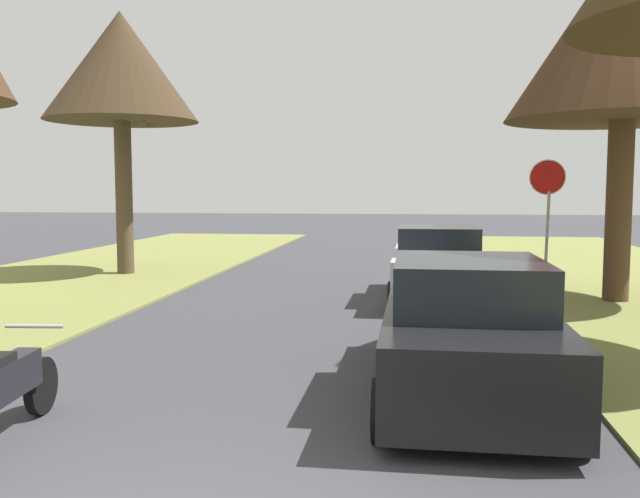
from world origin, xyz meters
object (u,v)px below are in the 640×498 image
stop_sign_far (547,196)px  street_tree_left_mid_b (121,69)px  parked_sedan_black (467,332)px  parked_sedan_silver (437,266)px  street_tree_right_mid_b (626,31)px  parked_motorcycle (5,390)px

stop_sign_far → street_tree_left_mid_b: bearing=172.1°
parked_sedan_black → parked_sedan_silver: 6.60m
stop_sign_far → street_tree_right_mid_b: 3.78m
street_tree_right_mid_b → street_tree_left_mid_b: (-11.93, 2.95, 0.04)m
stop_sign_far → street_tree_right_mid_b: (1.14, -1.45, 3.30)m
street_tree_right_mid_b → street_tree_left_mid_b: street_tree_right_mid_b is taller
street_tree_right_mid_b → parked_sedan_black: 9.03m
parked_sedan_silver → parked_motorcycle: size_ratio=2.15×
street_tree_left_mid_b → street_tree_right_mid_b: bearing=-13.9°
street_tree_right_mid_b → parked_motorcycle: bearing=-132.1°
parked_sedan_black → street_tree_right_mid_b: bearing=62.2°
parked_sedan_black → street_tree_left_mid_b: bearing=130.7°
parked_motorcycle → stop_sign_far: bearing=56.4°
street_tree_right_mid_b → parked_motorcycle: (-7.95, -8.80, -5.01)m
street_tree_right_mid_b → parked_sedan_silver: street_tree_right_mid_b is taller
stop_sign_far → parked_sedan_silver: stop_sign_far is taller
stop_sign_far → street_tree_right_mid_b: bearing=-51.9°
parked_sedan_silver → street_tree_right_mid_b: bearing=2.7°
parked_sedan_black → parked_motorcycle: bearing=-155.2°
stop_sign_far → parked_sedan_black: (-2.44, -8.23, -1.47)m
stop_sign_far → street_tree_left_mid_b: street_tree_left_mid_b is taller
street_tree_right_mid_b → stop_sign_far: bearing=128.1°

